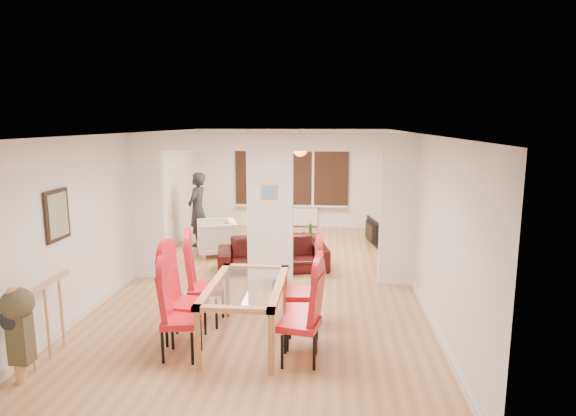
# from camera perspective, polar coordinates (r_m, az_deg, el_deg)

# --- Properties ---
(floor) EXTENTS (5.00, 9.00, 0.01)m
(floor) POSITION_cam_1_polar(r_m,az_deg,el_deg) (8.74, -2.07, -8.45)
(floor) COLOR #BD804C
(floor) RESTS_ON ground
(room_walls) EXTENTS (5.00, 9.00, 2.60)m
(room_walls) POSITION_cam_1_polar(r_m,az_deg,el_deg) (8.41, -2.13, -0.03)
(room_walls) COLOR silver
(room_walls) RESTS_ON floor
(divider_wall) EXTENTS (5.00, 0.18, 2.60)m
(divider_wall) POSITION_cam_1_polar(r_m,az_deg,el_deg) (8.41, -2.13, -0.03)
(divider_wall) COLOR white
(divider_wall) RESTS_ON floor
(bay_window_blinds) EXTENTS (3.00, 0.08, 1.80)m
(bay_window_blinds) POSITION_cam_1_polar(r_m,az_deg,el_deg) (12.76, 0.42, 4.39)
(bay_window_blinds) COLOR black
(bay_window_blinds) RESTS_ON room_walls
(radiator) EXTENTS (1.40, 0.08, 0.50)m
(radiator) POSITION_cam_1_polar(r_m,az_deg,el_deg) (12.90, 0.40, -0.94)
(radiator) COLOR white
(radiator) RESTS_ON floor
(pendant_light) EXTENTS (0.36, 0.36, 0.36)m
(pendant_light) POSITION_cam_1_polar(r_m,az_deg,el_deg) (11.55, 1.44, 7.01)
(pendant_light) COLOR orange
(pendant_light) RESTS_ON room_walls
(stair_newel) EXTENTS (0.40, 1.20, 1.10)m
(stair_newel) POSITION_cam_1_polar(r_m,az_deg,el_deg) (6.41, -26.92, -11.42)
(stair_newel) COLOR tan
(stair_newel) RESTS_ON floor
(wall_poster) EXTENTS (0.04, 0.52, 0.67)m
(wall_poster) POSITION_cam_1_polar(r_m,az_deg,el_deg) (6.91, -25.68, -0.76)
(wall_poster) COLOR gray
(wall_poster) RESTS_ON room_walls
(pillar_photo) EXTENTS (0.30, 0.03, 0.25)m
(pillar_photo) POSITION_cam_1_polar(r_m,az_deg,el_deg) (8.27, -2.23, 1.90)
(pillar_photo) COLOR #4C8CD8
(pillar_photo) RESTS_ON divider_wall
(dining_table) EXTENTS (0.94, 1.66, 0.78)m
(dining_table) POSITION_cam_1_polar(r_m,az_deg,el_deg) (6.30, -4.94, -12.24)
(dining_table) COLOR #B77843
(dining_table) RESTS_ON floor
(dining_chair_la) EXTENTS (0.50, 0.50, 1.09)m
(dining_chair_la) POSITION_cam_1_polar(r_m,az_deg,el_deg) (5.98, -12.57, -12.16)
(dining_chair_la) COLOR red
(dining_chair_la) RESTS_ON floor
(dining_chair_lb) EXTENTS (0.52, 0.52, 1.17)m
(dining_chair_lb) POSITION_cam_1_polar(r_m,az_deg,el_deg) (6.36, -12.07, -10.34)
(dining_chair_lb) COLOR red
(dining_chair_lb) RESTS_ON floor
(dining_chair_lc) EXTENTS (0.56, 0.56, 1.18)m
(dining_chair_lc) POSITION_cam_1_polar(r_m,az_deg,el_deg) (6.85, -9.78, -8.69)
(dining_chair_lc) COLOR red
(dining_chair_lc) RESTS_ON floor
(dining_chair_ra) EXTENTS (0.53, 0.53, 1.11)m
(dining_chair_ra) POSITION_cam_1_polar(r_m,az_deg,el_deg) (5.72, 1.36, -12.79)
(dining_chair_ra) COLOR red
(dining_chair_ra) RESTS_ON floor
(dining_chair_rb) EXTENTS (0.46, 0.46, 1.07)m
(dining_chair_rb) POSITION_cam_1_polar(r_m,az_deg,el_deg) (6.12, 1.76, -11.43)
(dining_chair_rb) COLOR red
(dining_chair_rb) RESTS_ON floor
(dining_chair_rc) EXTENTS (0.50, 0.50, 1.15)m
(dining_chair_rc) POSITION_cam_1_polar(r_m,az_deg,el_deg) (6.62, 1.69, -9.39)
(dining_chair_rc) COLOR red
(dining_chair_rc) RESTS_ON floor
(sofa) EXTENTS (2.20, 1.23, 0.61)m
(sofa) POSITION_cam_1_polar(r_m,az_deg,el_deg) (9.21, -1.79, -5.48)
(sofa) COLOR black
(sofa) RESTS_ON floor
(armchair) EXTENTS (1.00, 1.02, 0.74)m
(armchair) POSITION_cam_1_polar(r_m,az_deg,el_deg) (10.34, -8.47, -3.46)
(armchair) COLOR #F0E1CB
(armchair) RESTS_ON floor
(person) EXTENTS (0.67, 0.50, 1.68)m
(person) POSITION_cam_1_polar(r_m,az_deg,el_deg) (11.05, -10.67, -0.17)
(person) COLOR black
(person) RESTS_ON floor
(television) EXTENTS (1.01, 0.32, 0.58)m
(television) POSITION_cam_1_polar(r_m,az_deg,el_deg) (11.27, 9.54, -2.77)
(television) COLOR black
(television) RESTS_ON floor
(coffee_table) EXTENTS (0.94, 0.55, 0.21)m
(coffee_table) POSITION_cam_1_polar(r_m,az_deg,el_deg) (11.18, 1.47, -3.73)
(coffee_table) COLOR #351D12
(coffee_table) RESTS_ON floor
(bottle) EXTENTS (0.07, 0.07, 0.28)m
(bottle) POSITION_cam_1_polar(r_m,az_deg,el_deg) (11.11, 2.68, -2.52)
(bottle) COLOR #143F19
(bottle) RESTS_ON coffee_table
(bowl) EXTENTS (0.21, 0.21, 0.05)m
(bowl) POSITION_cam_1_polar(r_m,az_deg,el_deg) (11.17, 2.26, -3.05)
(bowl) COLOR #351D12
(bowl) RESTS_ON coffee_table
(shoes) EXTENTS (0.22, 0.24, 0.09)m
(shoes) POSITION_cam_1_polar(r_m,az_deg,el_deg) (8.29, -1.05, -9.14)
(shoes) COLOR black
(shoes) RESTS_ON floor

